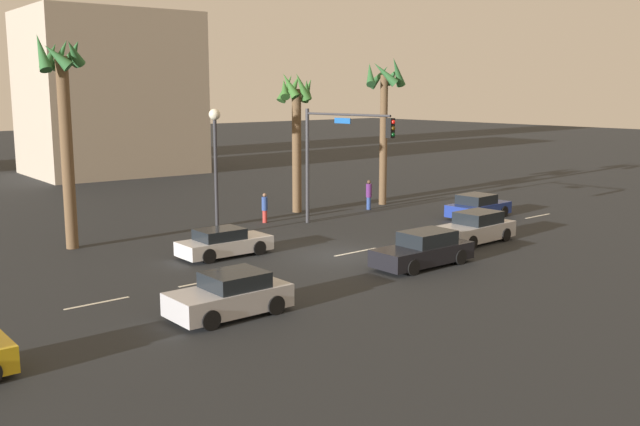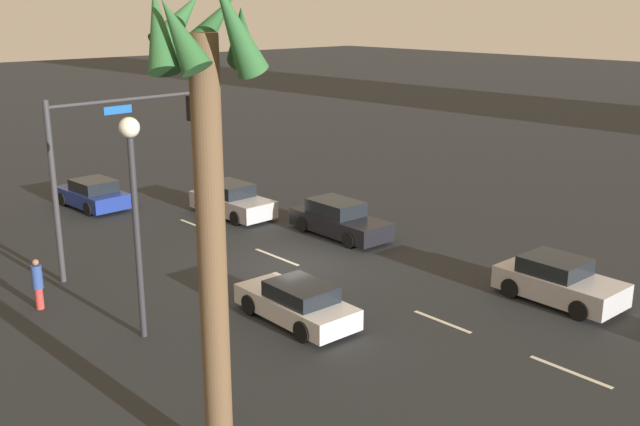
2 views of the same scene
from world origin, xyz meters
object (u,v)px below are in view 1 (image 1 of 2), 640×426
Objects in this scene: car_3 at (478,207)px; pedestrian_1 at (369,194)px; car_0 at (224,243)px; streetlamp at (215,148)px; palm_tree_1 at (384,101)px; building_0 at (110,94)px; car_2 at (475,228)px; palm_tree_0 at (63,105)px; traffic_signal at (335,147)px; palm_tree_2 at (296,113)px; car_5 at (424,250)px; car_1 at (230,296)px; pedestrian_0 at (265,207)px.

car_3 is 2.27× the size of pedestrian_1.
car_3 is (16.32, -1.25, 0.05)m from car_0.
streetlamp is at bearing 159.83° from car_3.
car_3 is 9.11m from palm_tree_1.
palm_tree_1 is 0.68× the size of building_0.
palm_tree_0 is (-15.35, 11.21, 5.89)m from car_2.
car_2 is at bearing -68.82° from traffic_signal.
pedestrian_1 is 5.96m from palm_tree_1.
car_0 is at bearing 175.61° from car_3.
building_0 is at bearing 89.10° from palm_tree_2.
car_5 is 0.56× the size of palm_tree_2.
car_2 is 0.52× the size of palm_tree_2.
car_1 is 0.29× the size of building_0.
palm_tree_1 is at bearing 19.98° from car_0.
pedestrian_1 reaches higher than car_5.
building_0 is (7.88, 29.47, 2.44)m from streetlamp.
palm_tree_1 reaches higher than car_5.
traffic_signal is (12.49, 9.01, 3.64)m from car_1.
car_2 is 0.69× the size of streetlamp.
car_2 is 13.40m from palm_tree_2.
palm_tree_1 is (20.11, -0.24, -0.06)m from palm_tree_0.
palm_tree_1 is at bearing 21.83° from pedestrian_1.
car_1 is 0.64× the size of traffic_signal.
streetlamp is at bearing 159.70° from traffic_signal.
streetlamp reaches higher than car_0.
streetlamp is 3.51× the size of pedestrian_1.
car_0 is at bearing -52.48° from palm_tree_0.
palm_tree_0 is (-6.69, 1.95, 2.15)m from streetlamp.
car_3 is 0.65× the size of streetlamp.
car_5 is 0.73× the size of streetlamp.
palm_tree_1 is at bearing -12.50° from palm_tree_2.
palm_tree_1 is at bearing 1.71° from pedestrian_0.
palm_tree_2 is (9.61, 6.98, 5.27)m from car_0.
car_0 is 16.37m from car_3.
streetlamp is (2.15, 3.95, 3.83)m from car_0.
building_0 is at bearing 101.29° from palm_tree_1.
car_3 is 0.42× the size of palm_tree_0.
car_5 is 14.28m from pedestrian_1.
pedestrian_0 is at bearing 175.99° from pedestrian_1.
car_2 is 11.69m from pedestrian_0.
streetlamp is at bearing 133.09° from car_2.
car_2 is 5.64m from car_5.
traffic_signal is at bearing -61.52° from pedestrian_0.
palm_tree_0 is (-20.85, 7.15, 5.94)m from car_3.
palm_tree_1 reaches higher than streetlamp.
palm_tree_0 is at bearing 127.89° from car_5.
car_2 reaches higher than car_3.
palm_tree_0 reaches higher than pedestrian_1.
car_2 is 19.90m from palm_tree_0.
traffic_signal is at bearing 72.67° from car_5.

